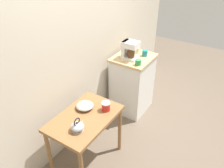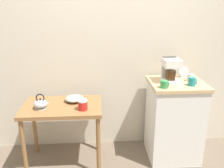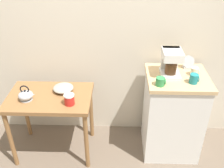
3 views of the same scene
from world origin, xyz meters
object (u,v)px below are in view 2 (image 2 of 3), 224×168
(bowl_stoneware, at_px, (74,98))
(mug_tall_green, at_px, (164,84))
(mug_dark_teal, at_px, (192,82))
(canister_enamel, at_px, (83,105))
(coffee_maker, at_px, (170,69))
(mug_small_cream, at_px, (191,78))
(teakettle, at_px, (41,104))
(table_clock, at_px, (183,72))

(bowl_stoneware, xyz_separation_m, mug_tall_green, (0.94, -0.20, 0.21))
(bowl_stoneware, relative_size, mug_dark_teal, 2.29)
(canister_enamel, relative_size, mug_tall_green, 1.21)
(coffee_maker, height_order, mug_small_cream, coffee_maker)
(teakettle, distance_m, mug_dark_teal, 1.60)
(teakettle, height_order, mug_small_cream, mug_small_cream)
(mug_small_cream, height_order, mug_tall_green, mug_small_cream)
(coffee_maker, height_order, mug_tall_green, coffee_maker)
(bowl_stoneware, distance_m, mug_dark_teal, 1.28)
(teakettle, distance_m, mug_tall_green, 1.29)
(mug_small_cream, height_order, table_clock, table_clock)
(coffee_maker, distance_m, table_clock, 0.26)
(coffee_maker, bearing_deg, teakettle, -172.52)
(canister_enamel, height_order, mug_tall_green, mug_tall_green)
(coffee_maker, xyz_separation_m, mug_dark_teal, (0.20, -0.16, -0.10))
(canister_enamel, bearing_deg, bowl_stoneware, 114.54)
(canister_enamel, height_order, table_clock, table_clock)
(mug_small_cream, relative_size, mug_tall_green, 0.92)
(table_clock, bearing_deg, mug_small_cream, -77.14)
(teakettle, xyz_separation_m, table_clock, (1.59, 0.32, 0.21))
(mug_small_cream, bearing_deg, bowl_stoneware, -179.70)
(mug_tall_green, distance_m, table_clock, 0.47)
(coffee_maker, bearing_deg, table_clock, 33.98)
(coffee_maker, bearing_deg, mug_tall_green, -118.84)
(canister_enamel, xyz_separation_m, mug_dark_teal, (1.15, 0.08, 0.20))
(canister_enamel, bearing_deg, table_clock, 18.07)
(teakettle, distance_m, mug_small_cream, 1.65)
(mug_small_cream, bearing_deg, coffee_maker, 178.19)
(mug_small_cream, bearing_deg, table_clock, 102.86)
(teakettle, xyz_separation_m, canister_enamel, (0.43, -0.06, 0.00))
(coffee_maker, relative_size, mug_dark_teal, 2.89)
(teakettle, height_order, mug_tall_green, mug_tall_green)
(mug_tall_green, bearing_deg, mug_dark_teal, 9.19)
(mug_dark_teal, bearing_deg, table_clock, 88.19)
(bowl_stoneware, bearing_deg, table_clock, 6.87)
(teakettle, distance_m, table_clock, 1.64)
(table_clock, bearing_deg, mug_tall_green, -132.61)
(mug_tall_green, bearing_deg, coffee_maker, 61.16)
(table_clock, bearing_deg, teakettle, -168.64)
(coffee_maker, distance_m, mug_small_cream, 0.26)
(bowl_stoneware, relative_size, teakettle, 1.20)
(teakettle, bearing_deg, bowl_stoneware, 27.03)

